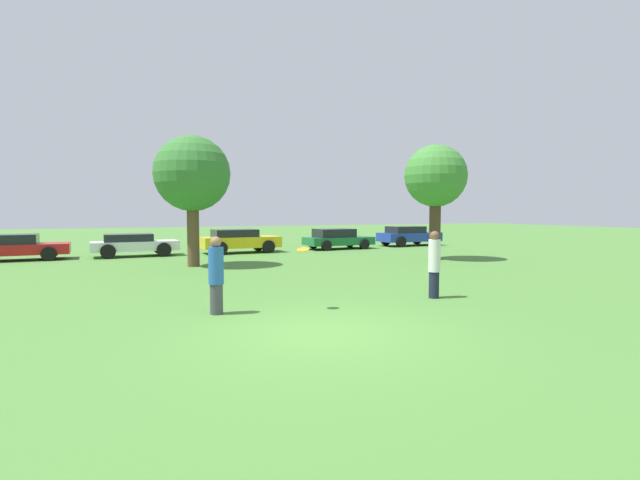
% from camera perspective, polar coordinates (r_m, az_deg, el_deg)
% --- Properties ---
extents(ground_plane, '(120.00, 120.00, 0.00)m').
position_cam_1_polar(ground_plane, '(8.98, 0.06, -11.26)').
color(ground_plane, '#477A33').
extents(person_thrower, '(0.34, 0.34, 1.73)m').
position_cam_1_polar(person_thrower, '(10.64, -12.57, -4.17)').
color(person_thrower, '#3F3F47').
rests_on(person_thrower, ground).
extents(person_catcher, '(0.32, 0.32, 1.77)m').
position_cam_1_polar(person_catcher, '(12.64, 13.78, -2.85)').
color(person_catcher, '#191E33').
rests_on(person_catcher, ground).
extents(frisbee, '(0.29, 0.28, 0.11)m').
position_cam_1_polar(frisbee, '(10.78, -2.12, -1.18)').
color(frisbee, orange).
extents(tree_1, '(3.10, 3.10, 5.38)m').
position_cam_1_polar(tree_1, '(19.99, -15.35, 7.69)').
color(tree_1, brown).
rests_on(tree_1, ground).
extents(tree_2, '(2.90, 2.90, 5.38)m').
position_cam_1_polar(tree_2, '(22.61, 13.94, 7.41)').
color(tree_2, '#473323').
rests_on(tree_2, ground).
extents(parked_car_red, '(4.51, 2.13, 1.22)m').
position_cam_1_polar(parked_car_red, '(25.76, -33.35, -0.68)').
color(parked_car_red, red).
rests_on(parked_car_red, ground).
extents(parked_car_white, '(4.21, 2.02, 1.14)m').
position_cam_1_polar(parked_car_white, '(25.33, -21.82, -0.46)').
color(parked_car_white, silver).
rests_on(parked_car_white, ground).
extents(parked_car_yellow, '(4.30, 2.14, 1.29)m').
position_cam_1_polar(parked_car_yellow, '(25.90, -9.85, -0.02)').
color(parked_car_yellow, gold).
rests_on(parked_car_yellow, ground).
extents(parked_car_green, '(4.19, 2.16, 1.22)m').
position_cam_1_polar(parked_car_green, '(28.12, 2.11, 0.19)').
color(parked_car_green, '#196633').
rests_on(parked_car_green, ground).
extents(parked_car_blue, '(4.21, 2.09, 1.28)m').
position_cam_1_polar(parked_car_blue, '(31.29, 10.75, 0.57)').
color(parked_car_blue, '#1E389E').
rests_on(parked_car_blue, ground).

